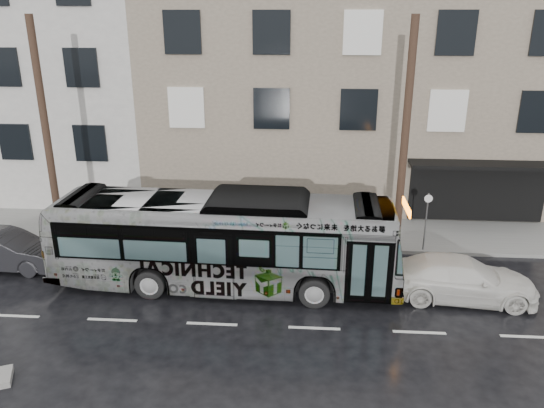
{
  "coord_description": "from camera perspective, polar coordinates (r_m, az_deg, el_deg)",
  "views": [
    {
      "loc": [
        2.92,
        -16.64,
        9.19
      ],
      "look_at": [
        1.52,
        2.5,
        2.24
      ],
      "focal_mm": 35.0,
      "sensor_mm": 36.0,
      "label": 1
    }
  ],
  "objects": [
    {
      "name": "ground",
      "position": [
        19.23,
        -5.14,
        -8.72
      ],
      "size": [
        120.0,
        120.0,
        0.0
      ],
      "primitive_type": "plane",
      "color": "black",
      "rests_on": "ground"
    },
    {
      "name": "sidewalk",
      "position": [
        23.57,
        -3.28,
        -2.87
      ],
      "size": [
        90.0,
        3.6,
        0.15
      ],
      "primitive_type": "cube",
      "color": "gray",
      "rests_on": "ground"
    },
    {
      "name": "building_taupe",
      "position": [
        29.64,
        8.36,
        12.56
      ],
      "size": [
        20.0,
        12.0,
        11.0
      ],
      "primitive_type": "cube",
      "color": "gray",
      "rests_on": "ground"
    },
    {
      "name": "utility_pole_front",
      "position": [
        20.76,
        14.09,
        6.69
      ],
      "size": [
        0.3,
        0.3,
        9.0
      ],
      "primitive_type": "cylinder",
      "color": "#3D291E",
      "rests_on": "sidewalk"
    },
    {
      "name": "utility_pole_rear",
      "position": [
        22.95,
        -23.11,
        6.92
      ],
      "size": [
        0.3,
        0.3,
        9.0
      ],
      "primitive_type": "cylinder",
      "color": "#3D291E",
      "rests_on": "sidewalk"
    },
    {
      "name": "sign_post",
      "position": [
        21.93,
        16.21,
        -1.86
      ],
      "size": [
        0.06,
        0.06,
        2.4
      ],
      "primitive_type": "cylinder",
      "color": "slate",
      "rests_on": "sidewalk"
    },
    {
      "name": "bus",
      "position": [
        18.59,
        -5.14,
        -3.95
      ],
      "size": [
        12.24,
        3.24,
        3.39
      ],
      "primitive_type": "imported",
      "rotation": [
        0.0,
        0.0,
        1.54
      ],
      "color": "#B2B2B2",
      "rests_on": "ground"
    },
    {
      "name": "white_sedan",
      "position": [
        19.17,
        19.7,
        -7.57
      ],
      "size": [
        5.09,
        2.35,
        1.44
      ],
      "primitive_type": "imported",
      "rotation": [
        0.0,
        0.0,
        1.5
      ],
      "color": "silver",
      "rests_on": "ground"
    },
    {
      "name": "dark_sedan",
      "position": [
        22.49,
        -26.76,
        -4.46
      ],
      "size": [
        4.44,
        1.68,
        1.45
      ],
      "primitive_type": "imported",
      "rotation": [
        0.0,
        0.0,
        1.54
      ],
      "color": "black",
      "rests_on": "ground"
    }
  ]
}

